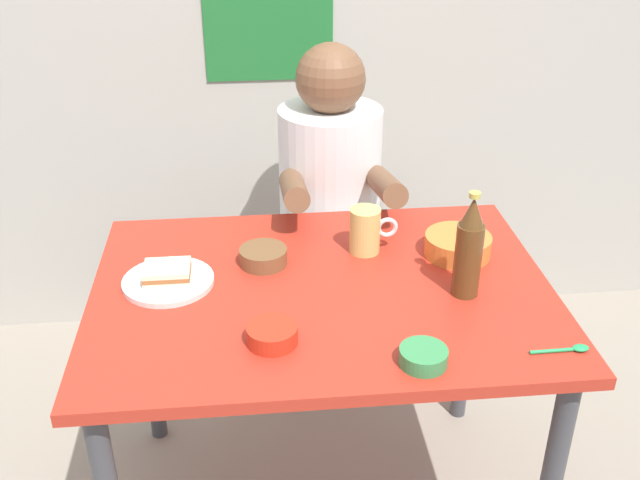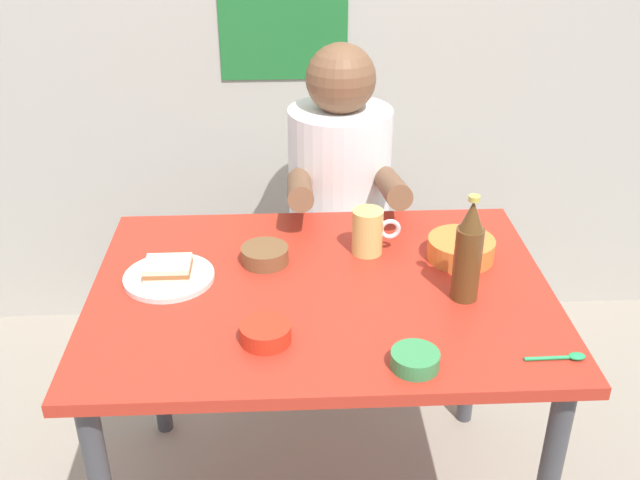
# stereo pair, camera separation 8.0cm
# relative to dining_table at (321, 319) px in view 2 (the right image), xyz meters

# --- Properties ---
(dining_table) EXTENTS (1.10, 0.80, 0.74)m
(dining_table) POSITION_rel_dining_table_xyz_m (0.00, 0.00, 0.00)
(dining_table) COLOR #B72D1E
(dining_table) RESTS_ON ground
(stool) EXTENTS (0.34, 0.34, 0.45)m
(stool) POSITION_rel_dining_table_xyz_m (0.09, 0.63, -0.30)
(stool) COLOR #4C4C51
(stool) RESTS_ON ground
(person_seated) EXTENTS (0.33, 0.56, 0.72)m
(person_seated) POSITION_rel_dining_table_xyz_m (0.09, 0.62, 0.12)
(person_seated) COLOR white
(person_seated) RESTS_ON stool
(plate_orange) EXTENTS (0.22, 0.22, 0.01)m
(plate_orange) POSITION_rel_dining_table_xyz_m (-0.37, 0.05, 0.10)
(plate_orange) COLOR silver
(plate_orange) RESTS_ON dining_table
(sandwich) EXTENTS (0.11, 0.09, 0.04)m
(sandwich) POSITION_rel_dining_table_xyz_m (-0.37, 0.05, 0.13)
(sandwich) COLOR beige
(sandwich) RESTS_ON plate_orange
(beer_mug) EXTENTS (0.13, 0.08, 0.12)m
(beer_mug) POSITION_rel_dining_table_xyz_m (0.13, 0.16, 0.15)
(beer_mug) COLOR #D1BC66
(beer_mug) RESTS_ON dining_table
(beer_bottle) EXTENTS (0.06, 0.06, 0.26)m
(beer_bottle) POSITION_rel_dining_table_xyz_m (0.33, -0.06, 0.21)
(beer_bottle) COLOR #593819
(beer_bottle) RESTS_ON dining_table
(sauce_bowl_chili) EXTENTS (0.11, 0.11, 0.04)m
(sauce_bowl_chili) POSITION_rel_dining_table_xyz_m (-0.13, -0.21, 0.12)
(sauce_bowl_chili) COLOR red
(sauce_bowl_chili) RESTS_ON dining_table
(dip_bowl_green) EXTENTS (0.10, 0.10, 0.03)m
(dip_bowl_green) POSITION_rel_dining_table_xyz_m (0.18, -0.31, 0.11)
(dip_bowl_green) COLOR #388C4C
(dip_bowl_green) RESTS_ON dining_table
(condiment_bowl_brown) EXTENTS (0.12, 0.12, 0.04)m
(condiment_bowl_brown) POSITION_rel_dining_table_xyz_m (-0.14, 0.12, 0.12)
(condiment_bowl_brown) COLOR brown
(condiment_bowl_brown) RESTS_ON dining_table
(soup_bowl_orange) EXTENTS (0.17, 0.17, 0.05)m
(soup_bowl_orange) POSITION_rel_dining_table_xyz_m (0.36, 0.12, 0.12)
(soup_bowl_orange) COLOR orange
(soup_bowl_orange) RESTS_ON dining_table
(spoon) EXTENTS (0.13, 0.02, 0.01)m
(spoon) POSITION_rel_dining_table_xyz_m (0.49, -0.30, 0.10)
(spoon) COLOR #26A559
(spoon) RESTS_ON dining_table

